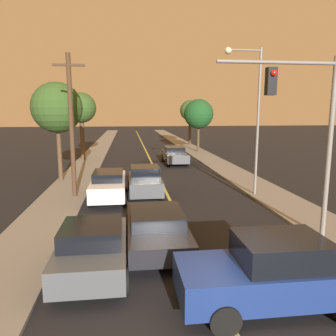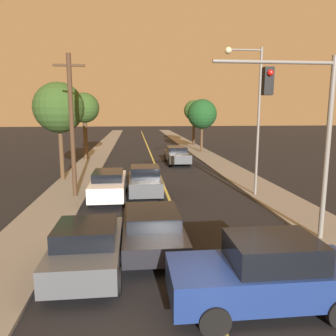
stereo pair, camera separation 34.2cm
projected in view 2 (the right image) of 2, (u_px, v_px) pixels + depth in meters
The scene contains 17 objects.
ground_plane at pixel (224, 333), 6.96m from camera, with size 200.00×200.00×0.00m, color black.
road_surface at pixel (148, 148), 42.24m from camera, with size 8.96×80.00×0.01m.
sidewalk_left at pixel (103, 148), 41.64m from camera, with size 2.50×80.00×0.12m.
sidewalk_right at pixel (192, 147), 42.82m from camera, with size 2.50×80.00×0.12m.
car_near_lane_front at pixel (152, 226), 11.28m from camera, with size 2.08×4.85×1.38m.
car_near_lane_second at pixel (145, 181), 18.21m from camera, with size 1.89×3.87×1.69m.
car_outer_lane_front at pixel (87, 248), 9.38m from camera, with size 2.01×3.83×1.54m.
car_outer_lane_second at pixel (109, 184), 17.56m from camera, with size 1.87×4.86×1.55m.
car_far_oncoming at pixel (177, 155), 29.48m from camera, with size 1.99×5.04×1.53m.
car_crossing_right at pixel (266, 273), 7.72m from camera, with size 4.54×1.94×1.76m.
traffic_signal_mast at pixel (304, 119), 11.14m from camera, with size 4.24×0.42×6.38m.
streetlamp_right at pixel (251, 103), 17.31m from camera, with size 2.02×0.36×7.82m.
utility_pole_left at pixel (72, 124), 17.22m from camera, with size 1.60×0.24×7.47m.
tree_left_near at pixel (84, 109), 30.83m from camera, with size 2.82×2.82×6.30m.
tree_left_far at pixel (59, 108), 21.40m from camera, with size 3.30×3.30×6.44m.
tree_right_near at pixel (202, 114), 36.94m from camera, with size 3.33×3.33×5.93m.
tree_right_far at pixel (194, 111), 44.76m from camera, with size 2.76×2.76×6.07m.
Camera 2 is at (-1.84, -6.10, 4.65)m, focal length 35.00 mm.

